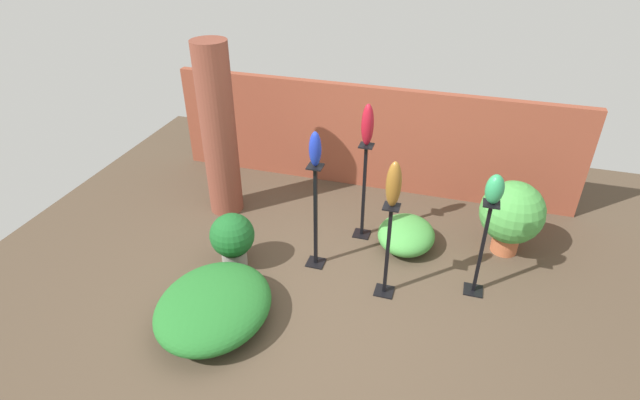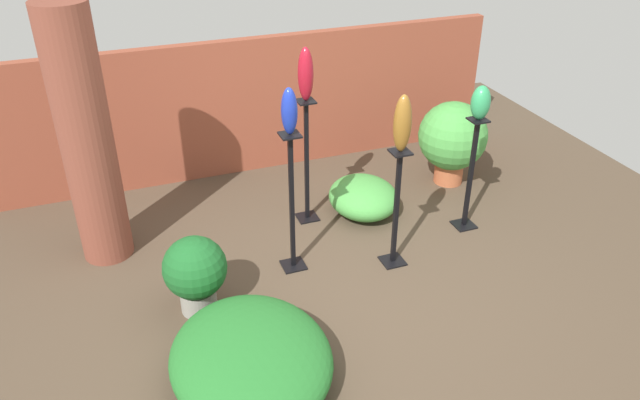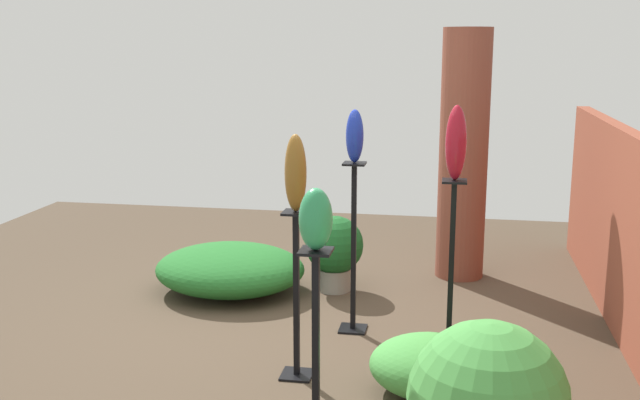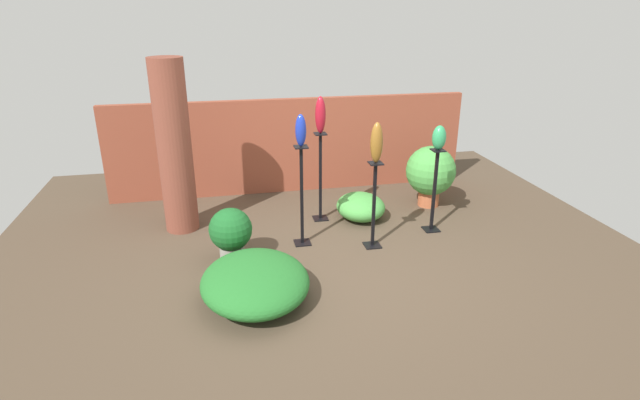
{
  "view_description": "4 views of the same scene",
  "coord_description": "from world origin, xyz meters",
  "px_view_note": "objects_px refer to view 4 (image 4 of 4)",
  "views": [
    {
      "loc": [
        1.19,
        -3.75,
        3.65
      ],
      "look_at": [
        0.0,
        0.15,
        1.12
      ],
      "focal_mm": 28.0,
      "sensor_mm": 36.0,
      "label": 1
    },
    {
      "loc": [
        -1.5,
        -3.69,
        3.27
      ],
      "look_at": [
        -0.1,
        0.05,
        0.93
      ],
      "focal_mm": 35.0,
      "sensor_mm": 36.0,
      "label": 2
    },
    {
      "loc": [
        5.06,
        1.23,
        2.11
      ],
      "look_at": [
        -0.19,
        0.28,
        0.98
      ],
      "focal_mm": 42.0,
      "sensor_mm": 36.0,
      "label": 3
    },
    {
      "loc": [
        -1.1,
        -5.05,
        2.82
      ],
      "look_at": [
        -0.04,
        0.03,
        0.77
      ],
      "focal_mm": 28.0,
      "sensor_mm": 36.0,
      "label": 4
    }
  ],
  "objects_px": {
    "art_vase_ruby": "(320,115)",
    "art_vase_cobalt": "(301,130)",
    "brick_pillar": "(174,148)",
    "pedestal_cobalt": "(302,200)",
    "pedestal_bronze": "(374,209)",
    "pedestal_jade": "(434,194)",
    "art_vase_jade": "(439,138)",
    "art_vase_bronze": "(377,143)",
    "pedestal_ruby": "(320,181)",
    "potted_plant_back_center": "(231,232)",
    "potted_plant_mid_left": "(431,172)"
  },
  "relations": [
    {
      "from": "art_vase_ruby",
      "to": "art_vase_cobalt",
      "type": "bearing_deg",
      "value": -118.25
    },
    {
      "from": "brick_pillar",
      "to": "pedestal_cobalt",
      "type": "height_order",
      "value": "brick_pillar"
    },
    {
      "from": "pedestal_cobalt",
      "to": "pedestal_bronze",
      "type": "xyz_separation_m",
      "value": [
        0.84,
        -0.25,
        -0.09
      ]
    },
    {
      "from": "pedestal_jade",
      "to": "art_vase_jade",
      "type": "distance_m",
      "value": 0.76
    },
    {
      "from": "art_vase_bronze",
      "to": "pedestal_ruby",
      "type": "bearing_deg",
      "value": 115.91
    },
    {
      "from": "pedestal_cobalt",
      "to": "art_vase_ruby",
      "type": "distance_m",
      "value": 1.2
    },
    {
      "from": "pedestal_cobalt",
      "to": "pedestal_bronze",
      "type": "relative_size",
      "value": 1.16
    },
    {
      "from": "pedestal_jade",
      "to": "art_vase_cobalt",
      "type": "height_order",
      "value": "art_vase_cobalt"
    },
    {
      "from": "brick_pillar",
      "to": "potted_plant_back_center",
      "type": "distance_m",
      "value": 1.44
    },
    {
      "from": "art_vase_ruby",
      "to": "art_vase_jade",
      "type": "xyz_separation_m",
      "value": [
        1.38,
        -0.66,
        -0.21
      ]
    },
    {
      "from": "art_vase_bronze",
      "to": "potted_plant_mid_left",
      "type": "bearing_deg",
      "value": 42.72
    },
    {
      "from": "potted_plant_mid_left",
      "to": "potted_plant_back_center",
      "type": "xyz_separation_m",
      "value": [
        -2.95,
        -1.17,
        -0.15
      ]
    },
    {
      "from": "pedestal_jade",
      "to": "potted_plant_back_center",
      "type": "bearing_deg",
      "value": -172.91
    },
    {
      "from": "brick_pillar",
      "to": "pedestal_bronze",
      "type": "bearing_deg",
      "value": -23.74
    },
    {
      "from": "art_vase_cobalt",
      "to": "art_vase_jade",
      "type": "bearing_deg",
      "value": 1.48
    },
    {
      "from": "pedestal_bronze",
      "to": "art_vase_jade",
      "type": "bearing_deg",
      "value": 17.89
    },
    {
      "from": "art_vase_bronze",
      "to": "potted_plant_mid_left",
      "type": "xyz_separation_m",
      "value": [
        1.23,
        1.13,
        -0.81
      ]
    },
    {
      "from": "pedestal_jade",
      "to": "art_vase_cobalt",
      "type": "relative_size",
      "value": 2.92
    },
    {
      "from": "pedestal_cobalt",
      "to": "art_vase_ruby",
      "type": "relative_size",
      "value": 2.61
    },
    {
      "from": "brick_pillar",
      "to": "art_vase_cobalt",
      "type": "height_order",
      "value": "brick_pillar"
    },
    {
      "from": "brick_pillar",
      "to": "art_vase_cobalt",
      "type": "relative_size",
      "value": 5.88
    },
    {
      "from": "pedestal_jade",
      "to": "art_vase_ruby",
      "type": "distance_m",
      "value": 1.81
    },
    {
      "from": "potted_plant_back_center",
      "to": "art_vase_bronze",
      "type": "bearing_deg",
      "value": 1.12
    },
    {
      "from": "art_vase_ruby",
      "to": "potted_plant_mid_left",
      "type": "bearing_deg",
      "value": 5.96
    },
    {
      "from": "pedestal_bronze",
      "to": "pedestal_jade",
      "type": "distance_m",
      "value": 0.96
    },
    {
      "from": "potted_plant_mid_left",
      "to": "art_vase_ruby",
      "type": "bearing_deg",
      "value": -174.04
    },
    {
      "from": "brick_pillar",
      "to": "potted_plant_mid_left",
      "type": "distance_m",
      "value": 3.62
    },
    {
      "from": "pedestal_bronze",
      "to": "potted_plant_back_center",
      "type": "bearing_deg",
      "value": -178.88
    },
    {
      "from": "potted_plant_mid_left",
      "to": "art_vase_cobalt",
      "type": "bearing_deg",
      "value": -156.9
    },
    {
      "from": "pedestal_ruby",
      "to": "art_vase_cobalt",
      "type": "xyz_separation_m",
      "value": [
        -0.38,
        -0.71,
        0.89
      ]
    },
    {
      "from": "pedestal_bronze",
      "to": "pedestal_ruby",
      "type": "bearing_deg",
      "value": 115.91
    },
    {
      "from": "brick_pillar",
      "to": "pedestal_bronze",
      "type": "xyz_separation_m",
      "value": [
        2.34,
        -1.03,
        -0.62
      ]
    },
    {
      "from": "pedestal_cobalt",
      "to": "art_vase_jade",
      "type": "bearing_deg",
      "value": 1.48
    },
    {
      "from": "pedestal_cobalt",
      "to": "pedestal_ruby",
      "type": "bearing_deg",
      "value": 61.75
    },
    {
      "from": "brick_pillar",
      "to": "pedestal_ruby",
      "type": "xyz_separation_m",
      "value": [
        1.88,
        -0.07,
        -0.55
      ]
    },
    {
      "from": "pedestal_jade",
      "to": "art_vase_bronze",
      "type": "relative_size",
      "value": 2.32
    },
    {
      "from": "pedestal_ruby",
      "to": "pedestal_bronze",
      "type": "bearing_deg",
      "value": -64.09
    },
    {
      "from": "potted_plant_mid_left",
      "to": "potted_plant_back_center",
      "type": "height_order",
      "value": "potted_plant_mid_left"
    },
    {
      "from": "art_vase_ruby",
      "to": "potted_plant_back_center",
      "type": "height_order",
      "value": "art_vase_ruby"
    },
    {
      "from": "potted_plant_back_center",
      "to": "pedestal_cobalt",
      "type": "bearing_deg",
      "value": 17.77
    },
    {
      "from": "pedestal_cobalt",
      "to": "art_vase_bronze",
      "type": "relative_size",
      "value": 2.64
    },
    {
      "from": "pedestal_cobalt",
      "to": "pedestal_ruby",
      "type": "relative_size",
      "value": 1.03
    },
    {
      "from": "art_vase_cobalt",
      "to": "pedestal_ruby",
      "type": "bearing_deg",
      "value": 61.75
    },
    {
      "from": "brick_pillar",
      "to": "art_vase_bronze",
      "type": "bearing_deg",
      "value": -23.74
    },
    {
      "from": "pedestal_cobalt",
      "to": "pedestal_jade",
      "type": "distance_m",
      "value": 1.76
    },
    {
      "from": "brick_pillar",
      "to": "art_vase_ruby",
      "type": "relative_size",
      "value": 4.6
    },
    {
      "from": "pedestal_bronze",
      "to": "art_vase_ruby",
      "type": "relative_size",
      "value": 2.24
    },
    {
      "from": "art_vase_bronze",
      "to": "potted_plant_back_center",
      "type": "distance_m",
      "value": 1.97
    },
    {
      "from": "art_vase_cobalt",
      "to": "potted_plant_back_center",
      "type": "distance_m",
      "value": 1.43
    },
    {
      "from": "pedestal_ruby",
      "to": "brick_pillar",
      "type": "bearing_deg",
      "value": 177.73
    }
  ]
}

